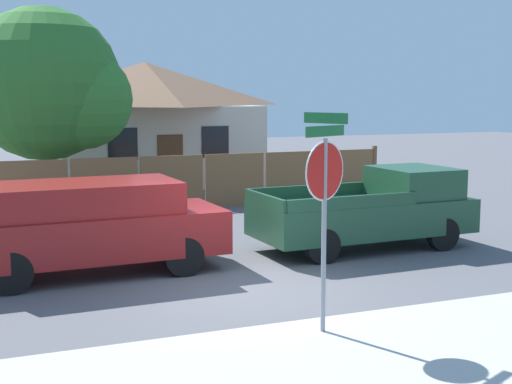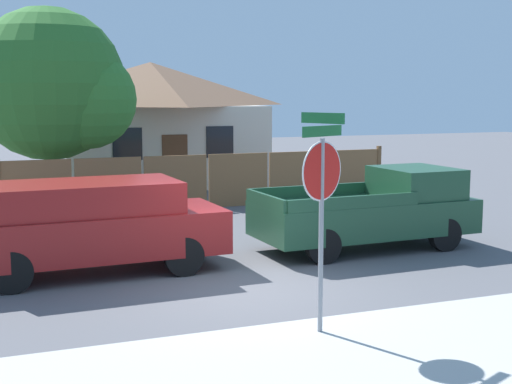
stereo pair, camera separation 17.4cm
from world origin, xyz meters
The scene contains 8 objects.
ground_plane centered at (0.00, 0.00, 0.00)m, with size 80.00×80.00×0.00m, color #56565B.
sidewalk_strip centered at (0.00, -3.60, 0.00)m, with size 36.00×3.20×0.01m.
wooden_fence centered at (2.10, 8.75, 0.80)m, with size 11.88×0.12×1.70m.
house centered at (2.08, 15.93, 2.38)m, with size 7.87×7.49×4.60m.
oak_tree centered at (-2.03, 10.25, 3.58)m, with size 4.70×4.47×5.92m.
red_suv centered at (-2.35, 2.04, 0.96)m, with size 5.03×2.12×1.76m.
orange_pickup centered at (3.82, 2.05, 0.84)m, with size 4.89×2.13×1.75m.
stop_sign centered at (0.20, -2.58, 2.12)m, with size 0.77×0.69×3.14m.
Camera 1 is at (-4.42, -11.38, 3.40)m, focal length 50.00 mm.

